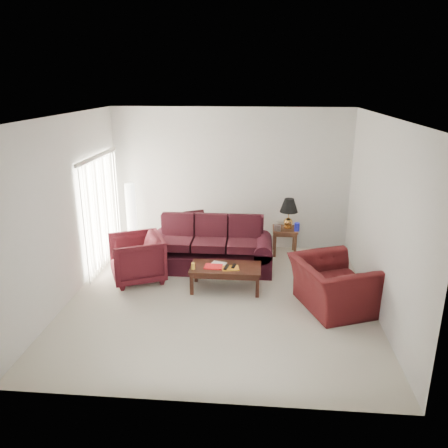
% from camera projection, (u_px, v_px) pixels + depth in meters
% --- Properties ---
extents(floor, '(5.00, 5.00, 0.00)m').
position_uv_depth(floor, '(220.00, 299.00, 7.36)').
color(floor, '#BDB5A1').
rests_on(floor, ground).
extents(blinds, '(0.10, 2.00, 2.16)m').
position_uv_depth(blinds, '(102.00, 212.00, 8.45)').
color(blinds, silver).
rests_on(blinds, ground).
extents(sofa, '(2.46, 1.22, 0.97)m').
position_uv_depth(sofa, '(210.00, 245.00, 8.42)').
color(sofa, black).
rests_on(sofa, ground).
extents(throw_pillow, '(0.46, 0.36, 0.43)m').
position_uv_depth(throw_pillow, '(194.00, 220.00, 9.05)').
color(throw_pillow, black).
rests_on(throw_pillow, sofa).
extents(end_table, '(0.55, 0.55, 0.56)m').
position_uv_depth(end_table, '(285.00, 241.00, 9.21)').
color(end_table, '#5C2E1F').
rests_on(end_table, ground).
extents(table_lamp, '(0.42, 0.42, 0.63)m').
position_uv_depth(table_lamp, '(289.00, 213.00, 9.07)').
color(table_lamp, '#B37D38').
rests_on(table_lamp, end_table).
extents(clock, '(0.14, 0.09, 0.13)m').
position_uv_depth(clock, '(277.00, 228.00, 8.94)').
color(clock, silver).
rests_on(clock, end_table).
extents(blue_canister, '(0.13, 0.13, 0.17)m').
position_uv_depth(blue_canister, '(297.00, 227.00, 8.95)').
color(blue_canister, '#1A1EAC').
rests_on(blue_canister, end_table).
extents(picture_frame, '(0.17, 0.18, 0.05)m').
position_uv_depth(picture_frame, '(280.00, 222.00, 9.31)').
color(picture_frame, '#BCBBBF').
rests_on(picture_frame, end_table).
extents(floor_lamp, '(0.27, 0.27, 1.49)m').
position_uv_depth(floor_lamp, '(132.00, 217.00, 9.24)').
color(floor_lamp, white).
rests_on(floor_lamp, ground).
extents(armchair_left, '(1.22, 1.21, 0.85)m').
position_uv_depth(armchair_left, '(137.00, 258.00, 7.94)').
color(armchair_left, '#3D0E14').
rests_on(armchair_left, ground).
extents(armchair_right, '(1.45, 1.54, 0.80)m').
position_uv_depth(armchair_right, '(332.00, 285.00, 6.96)').
color(armchair_right, '#3F0E10').
rests_on(armchair_right, ground).
extents(coffee_table, '(1.37, 1.05, 0.43)m').
position_uv_depth(coffee_table, '(226.00, 278.00, 7.64)').
color(coffee_table, black).
rests_on(coffee_table, ground).
extents(magazine_red, '(0.32, 0.24, 0.02)m').
position_uv_depth(magazine_red, '(213.00, 267.00, 7.55)').
color(magazine_red, red).
rests_on(magazine_red, coffee_table).
extents(magazine_white, '(0.30, 0.26, 0.01)m').
position_uv_depth(magazine_white, '(219.00, 264.00, 7.67)').
color(magazine_white, white).
rests_on(magazine_white, coffee_table).
extents(magazine_orange, '(0.32, 0.26, 0.02)m').
position_uv_depth(magazine_orange, '(230.00, 268.00, 7.49)').
color(magazine_orange, '#C27716').
rests_on(magazine_orange, coffee_table).
extents(remote_a, '(0.09, 0.20, 0.02)m').
position_uv_depth(remote_a, '(226.00, 267.00, 7.48)').
color(remote_a, black).
rests_on(remote_a, coffee_table).
extents(remote_b, '(0.08, 0.18, 0.02)m').
position_uv_depth(remote_b, '(234.00, 266.00, 7.53)').
color(remote_b, black).
rests_on(remote_b, coffee_table).
extents(yellow_glass, '(0.07, 0.07, 0.11)m').
position_uv_depth(yellow_glass, '(193.00, 266.00, 7.46)').
color(yellow_glass, yellow).
rests_on(yellow_glass, coffee_table).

